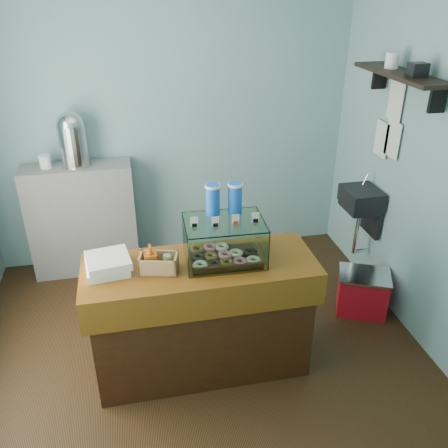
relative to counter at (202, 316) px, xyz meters
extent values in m
plane|color=black|center=(0.00, 0.25, -0.46)|extent=(3.50, 3.50, 0.00)
cube|color=#74A6A9|center=(0.00, 1.75, 0.94)|extent=(3.50, 0.04, 2.80)
cube|color=#74A6A9|center=(0.00, -1.25, 0.94)|extent=(3.50, 0.04, 2.80)
cube|color=#74A6A9|center=(1.75, 0.25, 0.94)|extent=(0.04, 3.00, 2.80)
cube|color=black|center=(1.58, 0.80, 0.44)|extent=(0.30, 0.35, 0.15)
cube|color=black|center=(1.71, 0.80, 0.24)|extent=(0.04, 0.30, 0.35)
cylinder|color=silver|center=(1.65, 0.90, 0.56)|extent=(0.02, 0.02, 0.12)
cylinder|color=silver|center=(1.58, 0.80, 0.09)|extent=(0.04, 0.04, 0.45)
cube|color=black|center=(1.60, 0.55, 1.54)|extent=(0.25, 1.00, 0.03)
cube|color=black|center=(1.67, 0.15, 1.44)|extent=(0.12, 0.03, 0.18)
cube|color=black|center=(1.67, 0.95, 1.44)|extent=(0.12, 0.03, 0.18)
cube|color=white|center=(1.73, 0.70, 0.99)|extent=(0.01, 0.21, 0.30)
cube|color=white|center=(1.73, 0.87, 0.94)|extent=(0.01, 0.21, 0.30)
cube|color=white|center=(1.73, 0.75, 1.29)|extent=(0.01, 0.21, 0.30)
cube|color=#3F1C0C|center=(0.00, 0.00, -0.04)|extent=(1.50, 0.56, 0.84)
cube|color=#53250B|center=(0.00, 0.00, 0.41)|extent=(1.60, 0.60, 0.06)
cube|color=#53250B|center=(0.00, -0.28, 0.29)|extent=(1.60, 0.04, 0.18)
cube|color=gray|center=(-0.90, 1.57, 0.09)|extent=(1.00, 0.32, 1.10)
cube|color=#351C10|center=(0.17, 0.03, 0.45)|extent=(0.48, 0.35, 0.02)
torus|color=beige|center=(-0.01, -0.07, 0.48)|extent=(0.10, 0.10, 0.03)
torus|color=black|center=(0.08, -0.07, 0.48)|extent=(0.10, 0.10, 0.03)
torus|color=brown|center=(0.17, -0.08, 0.48)|extent=(0.10, 0.10, 0.03)
torus|color=#D36384|center=(0.26, -0.08, 0.48)|extent=(0.10, 0.10, 0.03)
torus|color=beige|center=(0.34, -0.08, 0.48)|extent=(0.10, 0.10, 0.03)
torus|color=black|center=(0.00, 0.04, 0.48)|extent=(0.10, 0.10, 0.03)
torus|color=brown|center=(0.08, 0.03, 0.48)|extent=(0.10, 0.10, 0.03)
torus|color=#D36384|center=(0.17, 0.03, 0.48)|extent=(0.10, 0.10, 0.03)
torus|color=beige|center=(0.26, 0.03, 0.48)|extent=(0.10, 0.10, 0.03)
torus|color=black|center=(0.35, 0.02, 0.48)|extent=(0.10, 0.10, 0.03)
torus|color=brown|center=(0.00, 0.14, 0.48)|extent=(0.10, 0.10, 0.03)
torus|color=#D36384|center=(0.09, 0.14, 0.48)|extent=(0.10, 0.10, 0.03)
torus|color=beige|center=(0.18, 0.14, 0.48)|extent=(0.10, 0.10, 0.03)
cube|color=white|center=(0.17, -0.16, 0.59)|extent=(0.53, 0.02, 0.29)
cube|color=white|center=(0.18, 0.22, 0.59)|extent=(0.53, 0.02, 0.29)
cube|color=white|center=(-0.09, 0.04, 0.59)|extent=(0.02, 0.38, 0.29)
cube|color=white|center=(0.43, 0.02, 0.59)|extent=(0.02, 0.38, 0.29)
cube|color=white|center=(0.17, 0.03, 0.73)|extent=(0.55, 0.41, 0.01)
cube|color=white|center=(-0.03, -0.01, 0.77)|extent=(0.05, 0.01, 0.07)
cube|color=black|center=(-0.03, -0.01, 0.75)|extent=(0.03, 0.02, 0.02)
cube|color=white|center=(0.10, -0.02, 0.77)|extent=(0.05, 0.01, 0.07)
cube|color=black|center=(0.10, -0.02, 0.75)|extent=(0.03, 0.02, 0.02)
cube|color=white|center=(0.24, -0.02, 0.77)|extent=(0.05, 0.01, 0.07)
cube|color=red|center=(0.24, -0.02, 0.75)|extent=(0.03, 0.02, 0.02)
cube|color=white|center=(0.37, -0.03, 0.77)|extent=(0.05, 0.01, 0.07)
cube|color=black|center=(0.37, -0.03, 0.75)|extent=(0.03, 0.02, 0.02)
cylinder|color=blue|center=(0.12, 0.15, 0.84)|extent=(0.09, 0.09, 0.22)
cylinder|color=white|center=(0.12, 0.15, 0.94)|extent=(0.10, 0.10, 0.02)
cylinder|color=blue|center=(0.27, 0.15, 0.84)|extent=(0.09, 0.09, 0.22)
cylinder|color=white|center=(0.27, 0.15, 0.94)|extent=(0.10, 0.10, 0.02)
cube|color=tan|center=(-0.28, -0.03, 0.45)|extent=(0.28, 0.20, 0.01)
cube|color=tan|center=(-0.30, -0.09, 0.50)|extent=(0.25, 0.07, 0.12)
cube|color=tan|center=(-0.27, 0.04, 0.50)|extent=(0.25, 0.07, 0.12)
cube|color=tan|center=(-0.40, 0.00, 0.50)|extent=(0.05, 0.15, 0.12)
cube|color=tan|center=(-0.17, -0.05, 0.50)|extent=(0.05, 0.15, 0.12)
imported|color=#C75812|center=(-0.33, -0.01, 0.55)|extent=(0.10, 0.10, 0.18)
cylinder|color=#468424|center=(-0.22, -0.04, 0.50)|extent=(0.06, 0.06, 0.10)
cylinder|color=silver|center=(-0.22, -0.04, 0.56)|extent=(0.05, 0.05, 0.01)
cube|color=white|center=(-0.62, 0.05, 0.47)|extent=(0.30, 0.30, 0.05)
cube|color=white|center=(-0.60, 0.04, 0.52)|extent=(0.31, 0.31, 0.05)
cylinder|color=silver|center=(-0.89, 1.58, 0.65)|extent=(0.27, 0.27, 0.01)
cylinder|color=silver|center=(-0.89, 1.58, 0.84)|extent=(0.24, 0.24, 0.37)
sphere|color=silver|center=(-0.89, 1.58, 1.02)|extent=(0.24, 0.24, 0.24)
cube|color=red|center=(1.48, 0.37, -0.28)|extent=(0.50, 0.44, 0.36)
cube|color=silver|center=(1.48, 0.37, -0.09)|extent=(0.52, 0.47, 0.02)
camera|label=1|loc=(-0.40, -2.70, 2.17)|focal=38.00mm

